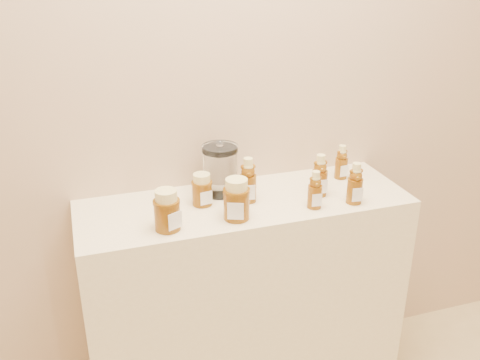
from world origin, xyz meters
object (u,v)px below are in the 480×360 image
object	(u,v)px
honey_jar_left	(167,210)
display_table	(245,304)
bear_bottle_front_left	(315,187)
glass_canister	(220,168)
bear_bottle_back_left	(248,177)

from	to	relation	value
honey_jar_left	display_table	bearing A→B (deg)	-4.00
bear_bottle_front_left	display_table	bearing A→B (deg)	156.83
display_table	glass_canister	xyz separation A→B (m)	(-0.07, 0.09, 0.55)
display_table	glass_canister	distance (m)	0.56
display_table	bear_bottle_back_left	world-z (taller)	bear_bottle_back_left
bear_bottle_back_left	honey_jar_left	world-z (taller)	bear_bottle_back_left
display_table	honey_jar_left	distance (m)	0.61
honey_jar_left	glass_canister	distance (m)	0.32
honey_jar_left	bear_bottle_front_left	bearing A→B (deg)	-25.40
bear_bottle_back_left	bear_bottle_front_left	size ratio (longest dim) A/B	1.20
display_table	bear_bottle_back_left	distance (m)	0.54
display_table	bear_bottle_back_left	size ratio (longest dim) A/B	6.43
glass_canister	bear_bottle_front_left	bearing A→B (deg)	-37.47
display_table	bear_bottle_front_left	bearing A→B (deg)	-29.50
bear_bottle_back_left	bear_bottle_front_left	bearing A→B (deg)	-20.45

